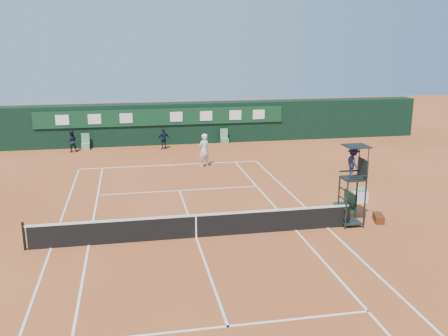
# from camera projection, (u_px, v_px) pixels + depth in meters

# --- Properties ---
(ground) EXTENTS (90.00, 90.00, 0.00)m
(ground) POSITION_uv_depth(u_px,v_px,m) (196.00, 238.00, 19.67)
(ground) COLOR #B4572A
(ground) RESTS_ON ground
(court_lines) EXTENTS (11.05, 23.85, 0.01)m
(court_lines) POSITION_uv_depth(u_px,v_px,m) (196.00, 237.00, 19.67)
(court_lines) COLOR white
(court_lines) RESTS_ON ground
(tennis_net) EXTENTS (12.90, 0.10, 1.10)m
(tennis_net) POSITION_uv_depth(u_px,v_px,m) (196.00, 225.00, 19.55)
(tennis_net) COLOR black
(tennis_net) RESTS_ON ground
(back_wall) EXTENTS (40.00, 1.65, 3.00)m
(back_wall) POSITION_uv_depth(u_px,v_px,m) (162.00, 123.00, 37.11)
(back_wall) COLOR black
(back_wall) RESTS_ON ground
(linesman_chair_left) EXTENTS (0.55, 0.50, 1.15)m
(linesman_chair_left) POSITION_uv_depth(u_px,v_px,m) (86.00, 145.00, 35.22)
(linesman_chair_left) COLOR #639871
(linesman_chair_left) RESTS_ON ground
(linesman_chair_right) EXTENTS (0.55, 0.50, 1.15)m
(linesman_chair_right) POSITION_uv_depth(u_px,v_px,m) (224.00, 140.00, 37.04)
(linesman_chair_right) COLOR #588767
(linesman_chair_right) RESTS_ON ground
(umpire_chair) EXTENTS (0.96, 0.95, 3.42)m
(umpire_chair) POSITION_uv_depth(u_px,v_px,m) (353.00, 169.00, 20.38)
(umpire_chair) COLOR black
(umpire_chair) RESTS_ON ground
(player_bench) EXTENTS (0.56, 1.20, 1.10)m
(player_bench) POSITION_uv_depth(u_px,v_px,m) (347.00, 203.00, 21.90)
(player_bench) COLOR #183E24
(player_bench) RESTS_ON ground
(tennis_bag) EXTENTS (0.59, 0.90, 0.31)m
(tennis_bag) POSITION_uv_depth(u_px,v_px,m) (379.00, 218.00, 21.36)
(tennis_bag) COLOR black
(tennis_bag) RESTS_ON ground
(cooler) EXTENTS (0.57, 0.57, 0.65)m
(cooler) POSITION_uv_depth(u_px,v_px,m) (361.00, 195.00, 23.95)
(cooler) COLOR white
(cooler) RESTS_ON ground
(tennis_ball) EXTENTS (0.06, 0.06, 0.06)m
(tennis_ball) POSITION_uv_depth(u_px,v_px,m) (172.00, 187.00, 26.23)
(tennis_ball) COLOR yellow
(tennis_ball) RESTS_ON ground
(player) EXTENTS (0.90, 0.79, 2.06)m
(player) POSITION_uv_depth(u_px,v_px,m) (204.00, 150.00, 30.32)
(player) COLOR silver
(player) RESTS_ON ground
(ball_kid_left) EXTENTS (0.82, 0.69, 1.51)m
(ball_kid_left) POSITION_uv_depth(u_px,v_px,m) (72.00, 141.00, 34.38)
(ball_kid_left) COLOR black
(ball_kid_left) RESTS_ON ground
(ball_kid_right) EXTENTS (0.93, 0.59, 1.47)m
(ball_kid_right) POSITION_uv_depth(u_px,v_px,m) (164.00, 139.00, 35.33)
(ball_kid_right) COLOR black
(ball_kid_right) RESTS_ON ground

